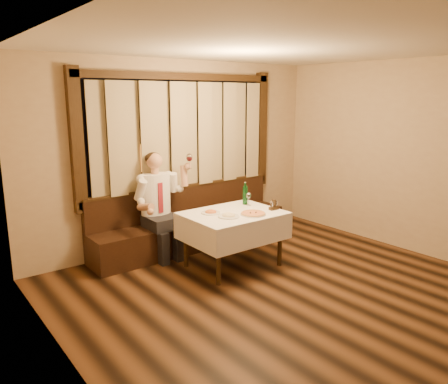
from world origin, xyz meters
TOP-DOWN VIEW (x-y plane):
  - room at (-0.00, 0.97)m, footprint 5.01×6.01m
  - banquette at (0.00, 2.72)m, footprint 3.20×0.61m
  - dining_table at (0.00, 1.70)m, footprint 1.27×0.97m
  - pizza at (0.14, 1.45)m, footprint 0.34×0.34m
  - pasta_red at (-0.26, 1.85)m, footprint 0.25×0.25m
  - pasta_cream at (-0.18, 1.56)m, footprint 0.28×0.28m
  - green_bottle at (0.41, 1.94)m, footprint 0.07×0.07m
  - table_wine_glass at (0.40, 1.85)m, footprint 0.07×0.07m
  - cruet_caddy at (0.53, 1.48)m, footprint 0.13×0.07m
  - seated_man at (-0.60, 2.63)m, footprint 0.85×0.63m

SIDE VIEW (x-z plane):
  - banquette at x=0.00m, z-range -0.16..0.78m
  - dining_table at x=0.00m, z-range 0.27..1.03m
  - pizza at x=0.14m, z-range 0.75..0.79m
  - pasta_red at x=-0.26m, z-range 0.75..0.83m
  - pasta_cream at x=-0.18m, z-range 0.75..0.84m
  - cruet_caddy at x=0.53m, z-range 0.74..0.88m
  - seated_man at x=-0.60m, z-range 0.11..1.61m
  - table_wine_glass at x=0.40m, z-range 0.80..0.99m
  - green_bottle at x=0.41m, z-range 0.73..1.06m
  - room at x=0.00m, z-range 0.09..2.91m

